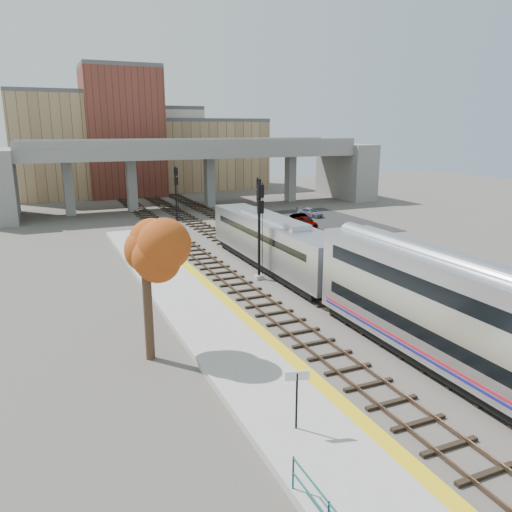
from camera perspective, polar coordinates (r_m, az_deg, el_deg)
name	(u,v)px	position (r m, az deg, el deg)	size (l,w,h in m)	color
ground	(339,319)	(30.14, 9.49, -7.09)	(160.00, 160.00, 0.00)	#47423D
platform	(224,336)	(27.05, -3.67, -9.09)	(4.50, 60.00, 0.35)	#9E9E99
yellow_strip	(257,327)	(27.62, 0.06, -8.14)	(0.70, 60.00, 0.01)	yellow
tracks	(266,265)	(40.96, 1.10, -0.98)	(10.70, 95.00, 0.25)	black
overpass	(195,166)	(71.56, -6.98, 10.20)	(54.00, 12.00, 9.50)	slate
buildings_far	(139,146)	(91.55, -13.27, 12.12)	(43.00, 21.00, 20.60)	tan
parking_lot	(311,222)	(60.27, 6.27, 3.88)	(14.00, 18.00, 0.04)	black
locomotive	(273,241)	(39.40, 1.93, 1.69)	(3.02, 19.05, 4.10)	#A8AAB2
signal_mast_near	(260,232)	(36.36, 0.40, 2.76)	(0.60, 0.64, 7.21)	#9E9E99
signal_mast_mid	(258,214)	(46.69, 0.22, 4.79)	(0.60, 0.64, 6.54)	#9E9E99
signal_mast_far	(176,197)	(58.46, -9.09, 6.69)	(0.60, 0.64, 6.73)	#9E9E99
station_sign	(297,388)	(18.43, 4.70, -14.78)	(0.88, 0.28, 2.27)	black
tree	(145,255)	(23.70, -12.58, 0.12)	(3.60, 3.60, 7.06)	#382619
car_a	(306,222)	(56.98, 5.74, 3.92)	(1.41, 3.49, 1.19)	#99999E
car_b	(301,218)	(59.30, 5.18, 4.29)	(1.15, 3.30, 1.09)	#99999E
car_c	(310,212)	(63.78, 6.23, 4.97)	(1.49, 3.66, 1.06)	#99999E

